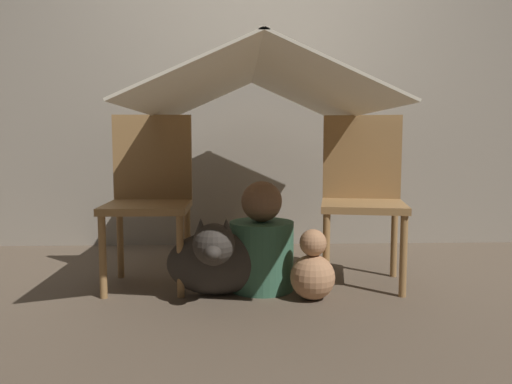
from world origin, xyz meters
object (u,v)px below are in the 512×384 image
object	(u,v)px
chair_left	(150,192)
person_front	(262,245)
dog	(215,259)
chair_right	(362,191)

from	to	relation	value
chair_left	person_front	size ratio (longest dim) A/B	1.62
person_front	dog	bearing A→B (deg)	-150.22
chair_left	person_front	world-z (taller)	chair_left
chair_left	person_front	distance (m)	0.66
person_front	chair_right	bearing A→B (deg)	14.37
chair_left	chair_right	xyz separation A→B (m)	(1.14, -0.00, 0.00)
person_front	dog	world-z (taller)	person_front
chair_right	chair_left	bearing A→B (deg)	-169.27
person_front	chair_left	bearing A→B (deg)	166.41
chair_right	person_front	distance (m)	0.62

